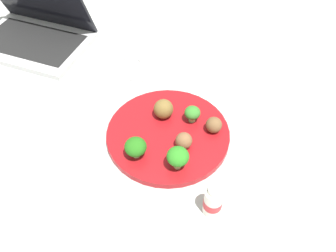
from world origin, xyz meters
name	(u,v)px	position (x,y,z in m)	size (l,w,h in m)	color
ground_plane	(168,136)	(0.00, 0.00, 0.00)	(4.00, 4.00, 0.00)	#B2B2AD
plate	(168,134)	(0.00, 0.00, 0.01)	(0.28, 0.28, 0.02)	maroon
broccoli_floret_near_rim	(178,157)	(-0.10, 0.00, 0.05)	(0.05, 0.05, 0.05)	#A2CD76
broccoli_floret_mid_left	(192,113)	(0.02, -0.06, 0.04)	(0.04, 0.04, 0.04)	#91C376
broccoli_floret_front_right	(136,147)	(-0.05, 0.08, 0.04)	(0.05, 0.05, 0.05)	#A8D081
meatball_back_right	(184,141)	(-0.05, -0.02, 0.03)	(0.04, 0.04, 0.04)	brown
meatball_near_rim	(164,109)	(0.05, 0.00, 0.04)	(0.05, 0.05, 0.05)	brown
meatball_mid_right	(214,125)	(-0.02, -0.10, 0.03)	(0.04, 0.04, 0.04)	brown
napkin	(136,66)	(0.26, 0.04, 0.00)	(0.17, 0.12, 0.01)	white
fork	(129,64)	(0.27, 0.05, 0.01)	(0.12, 0.02, 0.01)	silver
knife	(142,62)	(0.27, 0.02, 0.01)	(0.15, 0.02, 0.01)	white
yogurt_bottle	(213,201)	(-0.20, -0.04, 0.03)	(0.04, 0.04, 0.08)	white
laptop	(34,31)	(0.44, 0.31, 0.04)	(0.36, 0.39, 0.20)	silver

